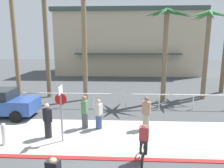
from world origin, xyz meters
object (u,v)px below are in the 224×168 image
Objects in this scene: pedestrian_3 at (48,122)px; cyclist_yellow_1 at (144,145)px; stop_sign_bike_lane at (61,106)px; pedestrian_1 at (146,114)px; bollard_1 at (4,134)px; palm_tree_4 at (208,33)px; pedestrian_2 at (99,115)px; palm_tree_3 at (166,29)px; palm_tree_2 at (83,19)px; palm_tree_1 at (44,19)px; pedestrian_0 at (85,113)px; palm_tree_0 at (13,18)px.

cyclist_yellow_1 is at bearing -23.37° from pedestrian_3.
stop_sign_bike_lane is 1.48× the size of pedestrian_1.
bollard_1 is 0.55× the size of cyclist_yellow_1.
palm_tree_4 reaches higher than stop_sign_bike_lane.
palm_tree_4 reaches higher than pedestrian_2.
palm_tree_4 is 10.83m from pedestrian_2.
palm_tree_2 is at bearing 176.43° from palm_tree_3.
palm_tree_1 reaches higher than pedestrian_0.
pedestrian_1 is at bearing 14.30° from pedestrian_3.
palm_tree_1 is 12.77m from cyclist_yellow_1.
stop_sign_bike_lane is at bearing -54.23° from palm_tree_0.
bollard_1 is 10.04m from palm_tree_1.
palm_tree_4 is at bearing 37.11° from pedestrian_3.
palm_tree_3 reaches higher than cyclist_yellow_1.
stop_sign_bike_lane is 2.73m from bollard_1.
pedestrian_0 is 3.15m from pedestrian_1.
palm_tree_0 reaches higher than palm_tree_4.
palm_tree_3 is (5.97, -0.37, -0.80)m from palm_tree_2.
pedestrian_1 is at bearing -129.61° from palm_tree_4.
stop_sign_bike_lane is 1.46× the size of pedestrian_0.
cyclist_yellow_1 is at bearing -23.42° from stop_sign_bike_lane.
pedestrian_3 is at bearing -94.81° from palm_tree_2.
pedestrian_1 reaches higher than pedestrian_2.
stop_sign_bike_lane is 4.29m from pedestrian_1.
pedestrian_1 is (3.91, 1.52, -0.87)m from stop_sign_bike_lane.
pedestrian_3 is (-6.54, -6.40, -4.55)m from palm_tree_3.
stop_sign_bike_lane is 1.42× the size of cyclist_yellow_1.
bollard_1 is 11.92m from palm_tree_3.
palm_tree_1 is 1.24× the size of palm_tree_3.
cyclist_yellow_1 is at bearing -66.86° from palm_tree_2.
pedestrian_3 is (-4.25, 1.84, 0.07)m from cyclist_yellow_1.
stop_sign_bike_lane is 3.92m from cyclist_yellow_1.
palm_tree_2 reaches higher than pedestrian_0.
pedestrian_0 is at bearing 177.95° from pedestrian_2.
palm_tree_4 is 3.92× the size of pedestrian_1.
palm_tree_3 reaches higher than bollard_1.
bollard_1 is at bearing -138.77° from palm_tree_3.
palm_tree_0 is 1.30× the size of palm_tree_3.
pedestrian_2 is (4.84, -6.30, -5.47)m from palm_tree_1.
palm_tree_4 is 13.12m from pedestrian_3.
palm_tree_1 reaches higher than pedestrian_2.
palm_tree_2 is (3.15, -0.67, -0.07)m from palm_tree_1.
palm_tree_4 reaches higher than pedestrian_0.
pedestrian_1 is at bearing -40.71° from palm_tree_1.
stop_sign_bike_lane is 0.30× the size of palm_tree_1.
palm_tree_2 is at bearing -12.01° from palm_tree_1.
palm_tree_0 is 5.28× the size of pedestrian_3.
palm_tree_0 is at bearing 125.77° from stop_sign_bike_lane.
pedestrian_3 is at bearing -56.67° from palm_tree_0.
palm_tree_0 is 3.16m from palm_tree_1.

